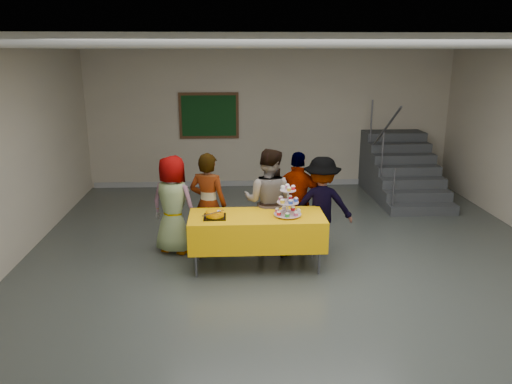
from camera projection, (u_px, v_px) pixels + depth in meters
The scene contains 11 objects.
room_shell at pixel (305, 122), 6.05m from camera, with size 10.00×10.04×3.02m.
bake_table at pixel (257, 230), 6.96m from camera, with size 1.88×0.78×0.77m.
cupcake_stand at pixel (288, 204), 6.83m from camera, with size 0.38×0.38×0.44m.
bear_cake at pixel (215, 213), 6.80m from camera, with size 0.32×0.36×0.12m.
schoolchild_a at pixel (173, 205), 7.45m from camera, with size 0.73×0.47×1.49m, color slate.
schoolchild_b at pixel (208, 204), 7.37m from camera, with size 0.57×0.37×1.56m, color slate.
schoolchild_c at pixel (268, 201), 7.44m from camera, with size 0.78×0.61×1.60m, color slate.
schoolchild_d at pixel (298, 201), 7.58m from camera, with size 0.89×0.37×1.52m, color slate.
schoolchild_e at pixel (321, 205), 7.46m from camera, with size 0.95×0.55×1.48m, color slate.
staircase at pixel (400, 172), 10.60m from camera, with size 1.30×2.40×2.04m.
noticeboard at pixel (209, 116), 10.88m from camera, with size 1.30×0.05×1.00m.
Camera 1 is at (-0.93, -6.00, 2.97)m, focal length 35.00 mm.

